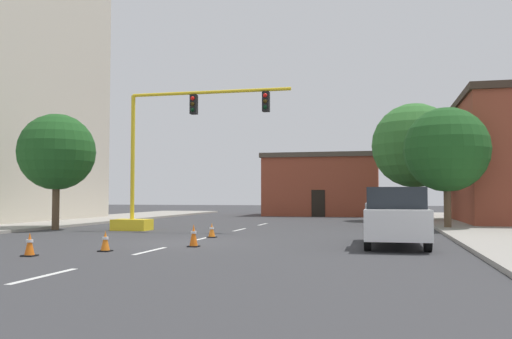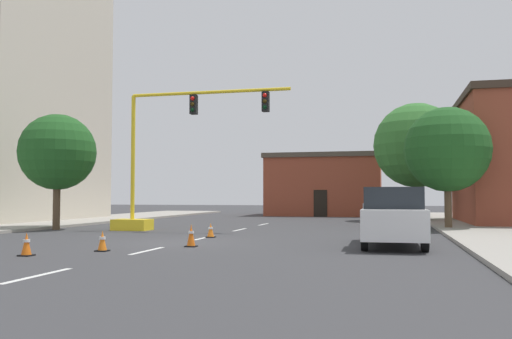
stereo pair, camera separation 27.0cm
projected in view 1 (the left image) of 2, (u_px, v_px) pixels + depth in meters
ground_plane at (184, 243)px, 20.04m from camera, size 160.00×160.00×0.00m
sidewalk_left at (20, 225)px, 30.65m from camera, size 6.00×56.00×0.14m
sidewalk_right at (509, 232)px, 25.01m from camera, size 6.00×56.00×0.14m
lane_stripe_seg_1 at (44, 276)px, 11.76m from camera, size 0.16×2.40×0.01m
lane_stripe_seg_2 at (150, 251)px, 17.12m from camera, size 0.16×2.40×0.01m
lane_stripe_seg_3 at (206, 238)px, 22.47m from camera, size 0.16×2.40×0.01m
lane_stripe_seg_4 at (240, 230)px, 27.83m from camera, size 0.16×2.40×0.01m
lane_stripe_seg_5 at (263, 224)px, 33.18m from camera, size 0.16×2.40×0.01m
building_brick_center at (323, 185)px, 48.86m from camera, size 9.91×7.80×5.33m
traffic_signal_gantry at (154, 185)px, 27.24m from camera, size 8.92×1.20×6.83m
tree_left_near at (57, 152)px, 27.99m from camera, size 3.87×3.87×5.88m
tree_right_mid at (447, 150)px, 27.81m from camera, size 4.27×4.27×6.18m
tree_right_far at (414, 145)px, 37.93m from camera, size 5.79×5.79×8.08m
pickup_truck_white at (395, 217)px, 18.77m from camera, size 2.07×5.42×1.99m
traffic_cone_roadside_a at (105, 241)px, 16.96m from camera, size 0.36×0.36×0.63m
traffic_cone_roadside_b at (194, 236)px, 18.50m from camera, size 0.36×0.36×0.76m
traffic_cone_roadside_c at (212, 230)px, 22.63m from camera, size 0.36×0.36×0.60m
traffic_cone_roadside_d at (30, 245)px, 15.62m from camera, size 0.36×0.36×0.68m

